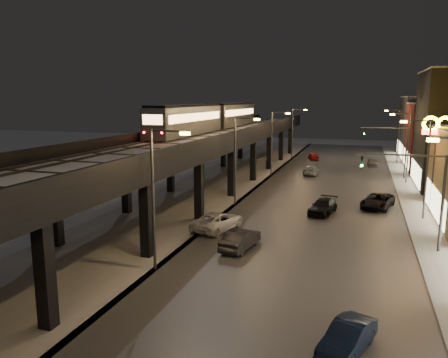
% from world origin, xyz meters
% --- Properties ---
extents(road_surface, '(17.00, 120.00, 0.06)m').
position_xyz_m(road_surface, '(7.50, 35.00, 0.03)').
color(road_surface, '#46474D').
rests_on(road_surface, ground).
extents(sidewalk_right, '(4.00, 120.00, 0.14)m').
position_xyz_m(sidewalk_right, '(17.50, 35.00, 0.07)').
color(sidewalk_right, '#9FA1A8').
rests_on(sidewalk_right, ground).
extents(under_viaduct_pavement, '(11.00, 120.00, 0.06)m').
position_xyz_m(under_viaduct_pavement, '(-6.00, 35.00, 0.03)').
color(under_viaduct_pavement, '#9FA1A8').
rests_on(under_viaduct_pavement, ground).
extents(elevated_viaduct, '(9.00, 100.00, 6.30)m').
position_xyz_m(elevated_viaduct, '(-6.00, 31.84, 5.62)').
color(elevated_viaduct, black).
rests_on(elevated_viaduct, ground).
extents(viaduct_trackbed, '(8.40, 100.00, 0.32)m').
position_xyz_m(viaduct_trackbed, '(-6.01, 31.97, 6.39)').
color(viaduct_trackbed, '#B2B7C1').
rests_on(viaduct_trackbed, elevated_viaduct).
extents(viaduct_parapet_streetside, '(0.30, 100.00, 1.10)m').
position_xyz_m(viaduct_parapet_streetside, '(-1.65, 32.00, 6.85)').
color(viaduct_parapet_streetside, black).
rests_on(viaduct_parapet_streetside, elevated_viaduct).
extents(viaduct_parapet_far, '(0.30, 100.00, 1.10)m').
position_xyz_m(viaduct_parapet_far, '(-10.35, 32.00, 6.85)').
color(viaduct_parapet_far, black).
rests_on(viaduct_parapet_far, elevated_viaduct).
extents(building_f, '(12.20, 16.20, 11.16)m').
position_xyz_m(building_f, '(23.99, 76.00, 5.58)').
color(building_f, '#2D2E34').
rests_on(building_f, ground).
extents(streetlight_left_1, '(2.57, 0.28, 9.00)m').
position_xyz_m(streetlight_left_1, '(-0.43, 13.00, 5.24)').
color(streetlight_left_1, '#38383A').
rests_on(streetlight_left_1, ground).
extents(streetlight_left_2, '(2.57, 0.28, 9.00)m').
position_xyz_m(streetlight_left_2, '(-0.43, 31.00, 5.24)').
color(streetlight_left_2, '#38383A').
rests_on(streetlight_left_2, ground).
extents(streetlight_right_2, '(2.56, 0.28, 9.00)m').
position_xyz_m(streetlight_right_2, '(16.73, 31.00, 5.24)').
color(streetlight_right_2, '#38383A').
rests_on(streetlight_right_2, ground).
extents(streetlight_left_3, '(2.57, 0.28, 9.00)m').
position_xyz_m(streetlight_left_3, '(-0.43, 49.00, 5.24)').
color(streetlight_left_3, '#38383A').
rests_on(streetlight_left_3, ground).
extents(streetlight_right_3, '(2.56, 0.28, 9.00)m').
position_xyz_m(streetlight_right_3, '(16.73, 49.00, 5.24)').
color(streetlight_right_3, '#38383A').
rests_on(streetlight_right_3, ground).
extents(streetlight_left_4, '(2.57, 0.28, 9.00)m').
position_xyz_m(streetlight_left_4, '(-0.43, 67.00, 5.24)').
color(streetlight_left_4, '#38383A').
rests_on(streetlight_left_4, ground).
extents(streetlight_right_4, '(2.56, 0.28, 9.00)m').
position_xyz_m(streetlight_right_4, '(16.73, 67.00, 5.24)').
color(streetlight_right_4, '#38383A').
rests_on(streetlight_right_4, ground).
extents(traffic_light_rig_a, '(6.10, 0.34, 7.00)m').
position_xyz_m(traffic_light_rig_a, '(15.84, 22.00, 4.50)').
color(traffic_light_rig_a, '#38383A').
rests_on(traffic_light_rig_a, ground).
extents(traffic_light_rig_b, '(6.10, 0.34, 7.00)m').
position_xyz_m(traffic_light_rig_b, '(15.84, 52.00, 4.50)').
color(traffic_light_rig_b, '#38383A').
rests_on(traffic_light_rig_b, ground).
extents(subway_train, '(2.92, 36.00, 3.49)m').
position_xyz_m(subway_train, '(-8.50, 46.40, 8.35)').
color(subway_train, gray).
rests_on(subway_train, viaduct_trackbed).
extents(car_near_white, '(2.15, 4.56, 1.45)m').
position_xyz_m(car_near_white, '(3.44, 18.39, 0.72)').
color(car_near_white, black).
rests_on(car_near_white, ground).
extents(car_mid_silver, '(3.77, 5.80, 1.49)m').
position_xyz_m(car_mid_silver, '(0.38, 22.36, 0.74)').
color(car_mid_silver, silver).
rests_on(car_mid_silver, ground).
extents(car_mid_dark, '(2.02, 4.67, 1.34)m').
position_xyz_m(car_mid_dark, '(4.57, 51.77, 0.67)').
color(car_mid_dark, '#959DA8').
rests_on(car_mid_dark, ground).
extents(car_far_white, '(2.54, 4.16, 1.32)m').
position_xyz_m(car_far_white, '(3.15, 67.29, 0.66)').
color(car_far_white, maroon).
rests_on(car_far_white, ground).
extents(car_onc_silver, '(2.58, 4.13, 1.28)m').
position_xyz_m(car_onc_silver, '(11.35, 7.25, 0.64)').
color(car_onc_silver, black).
rests_on(car_onc_silver, ground).
extents(car_onc_dark, '(3.69, 5.79, 1.49)m').
position_xyz_m(car_onc_dark, '(13.18, 34.04, 0.74)').
color(car_onc_dark, black).
rests_on(car_onc_dark, ground).
extents(car_onc_white, '(2.73, 4.99, 1.37)m').
position_xyz_m(car_onc_white, '(8.21, 30.25, 0.69)').
color(car_onc_white, black).
rests_on(car_onc_white, ground).
extents(car_onc_red, '(1.72, 3.81, 1.27)m').
position_xyz_m(car_onc_red, '(13.08, 62.67, 0.63)').
color(car_onc_red, gray).
rests_on(car_onc_red, ground).
extents(sign_mcdonalds, '(2.72, 0.33, 9.20)m').
position_xyz_m(sign_mcdonalds, '(18.00, 34.07, 7.36)').
color(sign_mcdonalds, '#38383A').
rests_on(sign_mcdonalds, ground).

